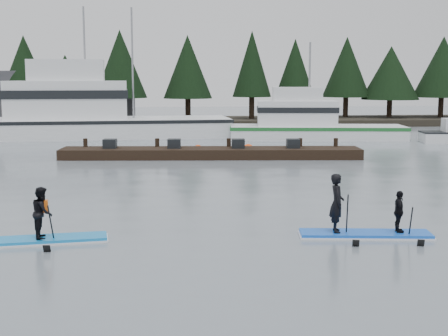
{
  "coord_description": "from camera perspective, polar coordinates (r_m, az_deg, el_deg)",
  "views": [
    {
      "loc": [
        -2.14,
        -16.22,
        4.31
      ],
      "look_at": [
        0.0,
        6.0,
        1.1
      ],
      "focal_mm": 50.0,
      "sensor_mm": 36.0,
      "label": 1
    }
  ],
  "objects": [
    {
      "name": "fishing_boat_medium",
      "position": [
        45.27,
        8.06,
        3.31
      ],
      "size": [
        12.68,
        5.05,
        7.64
      ],
      "rotation": [
        0.0,
        0.0,
        -0.13
      ],
      "color": "white",
      "rests_on": "ground"
    },
    {
      "name": "far_shore",
      "position": [
        58.4,
        -3.4,
        4.23
      ],
      "size": [
        70.0,
        8.0,
        0.6
      ],
      "primitive_type": "cube",
      "color": "#2D281E",
      "rests_on": "ground"
    },
    {
      "name": "ground",
      "position": [
        16.92,
        1.96,
        -6.58
      ],
      "size": [
        160.0,
        160.0,
        0.0
      ],
      "primitive_type": "plane",
      "color": "slate",
      "rests_on": "ground"
    },
    {
      "name": "paddleboard_duo",
      "position": [
        17.55,
        12.51,
        -4.41
      ],
      "size": [
        3.64,
        1.42,
        2.24
      ],
      "rotation": [
        0.0,
        0.0,
        -0.13
      ],
      "color": "blue",
      "rests_on": "ground"
    },
    {
      "name": "floating_dock",
      "position": [
        34.1,
        -1.21,
        1.38
      ],
      "size": [
        16.43,
        3.52,
        0.54
      ],
      "primitive_type": "cube",
      "rotation": [
        0.0,
        0.0,
        -0.08
      ],
      "color": "black",
      "rests_on": "ground"
    },
    {
      "name": "buoy_b",
      "position": [
        37.42,
        -2.39,
        1.56
      ],
      "size": [
        0.49,
        0.49,
        0.49
      ],
      "primitive_type": "sphere",
      "color": "#FF460C",
      "rests_on": "ground"
    },
    {
      "name": "paddleboard_solo",
      "position": [
        17.24,
        -16.23,
        -4.88
      ],
      "size": [
        3.38,
        1.24,
        1.9
      ],
      "rotation": [
        0.0,
        0.0,
        0.12
      ],
      "color": "#1580CC",
      "rests_on": "ground"
    },
    {
      "name": "treeline",
      "position": [
        58.42,
        -3.4,
        3.94
      ],
      "size": [
        60.0,
        4.0,
        8.0
      ],
      "primitive_type": null,
      "color": "black",
      "rests_on": "ground"
    },
    {
      "name": "fishing_boat_large",
      "position": [
        47.17,
        -11.99,
        3.76
      ],
      "size": [
        19.32,
        6.41,
        10.59
      ],
      "rotation": [
        0.0,
        0.0,
        0.06
      ],
      "color": "white",
      "rests_on": "ground"
    },
    {
      "name": "buoy_c",
      "position": [
        45.26,
        18.02,
        2.32
      ],
      "size": [
        0.58,
        0.58,
        0.58
      ],
      "primitive_type": "sphere",
      "color": "#FF460C",
      "rests_on": "ground"
    },
    {
      "name": "waterfront_building",
      "position": [
        61.4,
        -16.74,
        6.15
      ],
      "size": [
        18.0,
        6.0,
        5.0
      ],
      "primitive_type": "cube",
      "color": "#4C4C51",
      "rests_on": "ground"
    },
    {
      "name": "buoy_d",
      "position": [
        37.0,
        2.24,
        1.49
      ],
      "size": [
        0.6,
        0.6,
        0.6
      ],
      "primitive_type": "sphere",
      "color": "#FF460C",
      "rests_on": "ground"
    }
  ]
}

